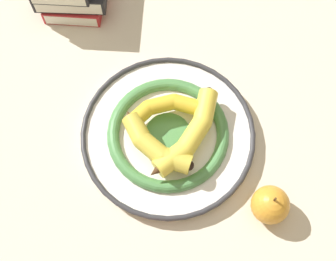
# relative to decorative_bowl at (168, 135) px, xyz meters

# --- Properties ---
(ground_plane) EXTENTS (2.80, 2.80, 0.00)m
(ground_plane) POSITION_rel_decorative_bowl_xyz_m (0.02, -0.02, -0.02)
(ground_plane) COLOR beige
(decorative_bowl) EXTENTS (0.34, 0.34, 0.04)m
(decorative_bowl) POSITION_rel_decorative_bowl_xyz_m (0.00, 0.00, 0.00)
(decorative_bowl) COLOR white
(decorative_bowl) RESTS_ON ground_plane
(banana_a) EXTENTS (0.08, 0.16, 0.03)m
(banana_a) POSITION_rel_decorative_bowl_xyz_m (0.04, 0.01, 0.03)
(banana_a) COLOR gold
(banana_a) RESTS_ON decorative_bowl
(banana_b) EXTENTS (0.13, 0.14, 0.04)m
(banana_b) POSITION_rel_decorative_bowl_xyz_m (-0.03, 0.03, 0.04)
(banana_b) COLOR gold
(banana_b) RESTS_ON decorative_bowl
(banana_c) EXTENTS (0.19, 0.14, 0.04)m
(banana_c) POSITION_rel_decorative_bowl_xyz_m (-0.02, -0.04, 0.04)
(banana_c) COLOR yellow
(banana_c) RESTS_ON decorative_bowl
(apple) EXTENTS (0.07, 0.07, 0.08)m
(apple) POSITION_rel_decorative_bowl_xyz_m (-0.14, -0.19, 0.02)
(apple) COLOR gold
(apple) RESTS_ON ground_plane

